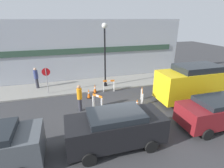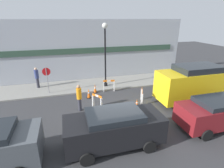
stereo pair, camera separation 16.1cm
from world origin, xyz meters
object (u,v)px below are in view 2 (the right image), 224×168
object	(u,v)px
person_pedestrian	(37,77)
parked_car_1	(114,127)
streetlamp_post	(105,47)
stop_sign	(47,76)
person_worker	(79,97)
parked_car_2	(217,111)
work_van	(196,82)

from	to	relation	value
person_pedestrian	parked_car_1	xyz separation A→B (m)	(4.22, -8.43, -0.05)
streetlamp_post	person_pedestrian	distance (m)	6.15
stop_sign	person_worker	distance (m)	3.87
person_worker	streetlamp_post	bearing A→B (deg)	32.23
person_worker	person_pedestrian	size ratio (longest dim) A/B	1.01
parked_car_2	person_pedestrian	bearing A→B (deg)	139.68
person_pedestrian	work_van	distance (m)	12.24
parked_car_1	work_van	bearing A→B (deg)	24.14
streetlamp_post	person_pedestrian	bearing A→B (deg)	168.76
streetlamp_post	parked_car_2	bearing A→B (deg)	-59.16
streetlamp_post	person_pedestrian	size ratio (longest dim) A/B	2.97
stop_sign	person_pedestrian	world-z (taller)	stop_sign
stop_sign	parked_car_2	world-z (taller)	stop_sign
person_worker	work_van	distance (m)	8.01
person_worker	parked_car_2	xyz separation A→B (m)	(6.92, -3.74, -0.02)
streetlamp_post	work_van	bearing A→B (deg)	-38.43
person_pedestrian	parked_car_2	size ratio (longest dim) A/B	0.41
person_worker	parked_car_2	world-z (taller)	person_worker
streetlamp_post	parked_car_1	world-z (taller)	streetlamp_post
stop_sign	work_van	bearing A→B (deg)	159.02
person_pedestrian	person_worker	bearing A→B (deg)	133.97
person_worker	work_van	world-z (taller)	work_van
parked_car_2	streetlamp_post	bearing A→B (deg)	120.84
person_worker	work_van	bearing A→B (deg)	-27.46
parked_car_2	work_van	distance (m)	3.24
streetlamp_post	parked_car_1	size ratio (longest dim) A/B	1.17
person_worker	stop_sign	bearing A→B (deg)	100.32
stop_sign	parked_car_1	xyz separation A→B (m)	(3.28, -6.97, -0.48)
parked_car_1	person_worker	bearing A→B (deg)	107.90
person_pedestrian	streetlamp_post	bearing A→B (deg)	-179.96
stop_sign	person_pedestrian	xyz separation A→B (m)	(-0.94, 1.47, -0.43)
parked_car_1	stop_sign	bearing A→B (deg)	115.21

